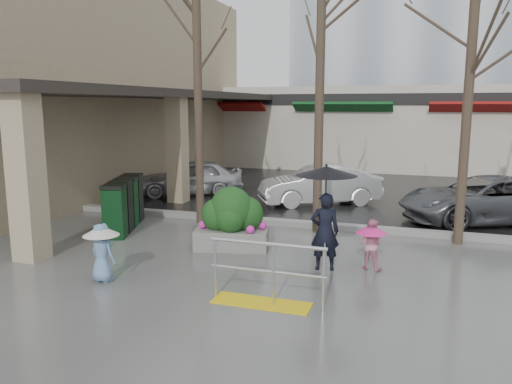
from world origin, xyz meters
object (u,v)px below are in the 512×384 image
Objects in this scene: woman at (326,204)px; car_c at (485,199)px; tree_mideast at (473,24)px; tree_midwest at (321,14)px; car_b at (320,185)px; child_blue at (102,246)px; planter at (232,219)px; news_boxes at (124,204)px; tree_west at (197,28)px; child_pink at (371,240)px; car_a at (190,177)px; handrail at (265,282)px.

car_c is at bearing -138.42° from woman.
woman is at bearing -132.42° from tree_mideast.
tree_midwest is 1.83× the size of car_b.
planter is (1.45, 2.71, 0.01)m from child_blue.
tree_midwest is at bearing -108.48° from child_blue.
car_c is at bearing 4.01° from news_boxes.
car_b is at bearing 100.48° from tree_midwest.
tree_west reaches higher than tree_mideast.
tree_mideast is at bearing -112.31° from child_pink.
tree_mideast is 6.53× the size of child_pink.
car_c is (4.74, -1.04, 0.00)m from car_b.
tree_west is 1.84× the size of car_a.
handrail is 1.76× the size of child_blue.
tree_mideast reaches higher than news_boxes.
child_blue is at bearing -118.11° from planter.
planter is at bearing -104.83° from child_blue.
tree_midwest reaches higher than car_c.
woman reaches higher than car_c.
planter reaches higher than handrail.
car_b reaches higher than child_blue.
tree_mideast reaches higher than planter.
planter reaches higher than child_pink.
handrail is 0.50× the size of car_b.
news_boxes is at bearing -171.10° from tree_mideast.
woman reaches higher than handrail.
tree_west reaches higher than planter.
tree_west is 1.50× the size of car_c.
car_a reaches higher than handrail.
planter is 7.16m from car_c.
handrail is at bearing -55.01° from tree_west.
tree_mideast reaches higher than car_c.
handrail is at bearing 5.65° from car_a.
car_a is (-3.84, 5.75, -0.03)m from planter.
child_blue is at bearing 178.76° from handrail.
car_a reaches higher than child_blue.
child_blue is 0.46× the size of news_boxes.
car_a is at bearing 123.74° from planter.
car_c is at bearing 55.35° from car_a.
child_pink is 6.41m from car_b.
car_c is (0.78, 2.48, -4.23)m from tree_mideast.
planter reaches higher than car_b.
car_c reaches higher than child_pink.
tree_midwest is 5.83m from car_b.
planter is 0.38× the size of car_c.
tree_midwest is 1.89× the size of car_a.
tree_west is 3.93× the size of planter.
woman is at bearing -34.77° from news_boxes.
tree_mideast is 3.76× the size of planter.
news_boxes reaches higher than car_c.
car_b is (4.67, -0.20, 0.00)m from car_a.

